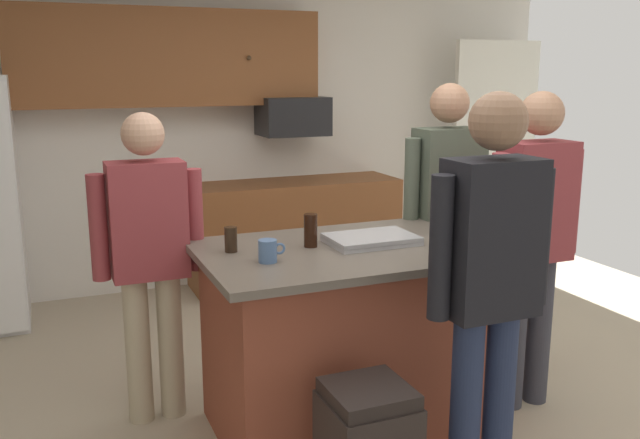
% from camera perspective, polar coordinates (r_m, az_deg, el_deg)
% --- Properties ---
extents(floor, '(7.04, 7.04, 0.00)m').
position_cam_1_polar(floor, '(3.75, 2.82, -16.90)').
color(floor, '#B7A88E').
rests_on(floor, ground).
extents(back_wall, '(6.40, 0.10, 2.60)m').
position_cam_1_polar(back_wall, '(5.94, -8.77, 7.12)').
color(back_wall, white).
rests_on(back_wall, ground).
extents(french_door_window_panel, '(0.90, 0.06, 2.00)m').
position_cam_1_polar(french_door_window_panel, '(6.72, 14.32, 5.77)').
color(french_door_window_panel, white).
rests_on(french_door_window_panel, ground).
extents(cabinet_run_upper, '(2.40, 0.38, 0.75)m').
position_cam_1_polar(cabinet_run_upper, '(5.64, -12.53, 13.06)').
color(cabinet_run_upper, brown).
extents(cabinet_run_lower, '(1.80, 0.63, 0.90)m').
position_cam_1_polar(cabinet_run_lower, '(5.95, -2.14, -1.04)').
color(cabinet_run_lower, brown).
rests_on(cabinet_run_lower, ground).
extents(microwave_over_range, '(0.56, 0.40, 0.32)m').
position_cam_1_polar(microwave_over_range, '(5.82, -2.29, 8.62)').
color(microwave_over_range, black).
extents(kitchen_island, '(1.42, 0.96, 0.97)m').
position_cam_1_polar(kitchen_island, '(3.55, 1.89, -9.85)').
color(kitchen_island, brown).
rests_on(kitchen_island, ground).
extents(person_guest_right, '(0.57, 0.23, 1.73)m').
position_cam_1_polar(person_guest_right, '(3.80, 17.44, -0.80)').
color(person_guest_right, '#383842').
rests_on(person_guest_right, ground).
extents(person_elder_center, '(0.57, 0.23, 1.76)m').
position_cam_1_polar(person_elder_center, '(4.19, 10.46, 1.06)').
color(person_elder_center, '#232D4C').
rests_on(person_elder_center, ground).
extents(person_host_foreground, '(0.57, 0.22, 1.63)m').
position_cam_1_polar(person_host_foreground, '(3.60, -14.10, -2.39)').
color(person_host_foreground, tan).
rests_on(person_host_foreground, ground).
extents(person_guest_by_door, '(0.57, 0.23, 1.75)m').
position_cam_1_polar(person_guest_by_door, '(2.86, 14.00, -4.50)').
color(person_guest_by_door, '#232D4C').
rests_on(person_guest_by_door, ground).
extents(glass_short_whisky, '(0.07, 0.07, 0.17)m').
position_cam_1_polar(glass_short_whisky, '(3.39, -0.79, -0.93)').
color(glass_short_whisky, black).
rests_on(glass_short_whisky, kitchen_island).
extents(tumbler_amber, '(0.06, 0.06, 0.12)m').
position_cam_1_polar(tumbler_amber, '(3.33, -7.46, -1.66)').
color(tumbler_amber, black).
rests_on(tumbler_amber, kitchen_island).
extents(mug_blue_stoneware, '(0.13, 0.09, 0.11)m').
position_cam_1_polar(mug_blue_stoneware, '(3.13, -4.36, -2.63)').
color(mug_blue_stoneware, '#4C6B99').
rests_on(mug_blue_stoneware, kitchen_island).
extents(serving_tray, '(0.44, 0.30, 0.04)m').
position_cam_1_polar(serving_tray, '(3.48, 4.31, -1.66)').
color(serving_tray, '#B7B7BC').
rests_on(serving_tray, kitchen_island).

